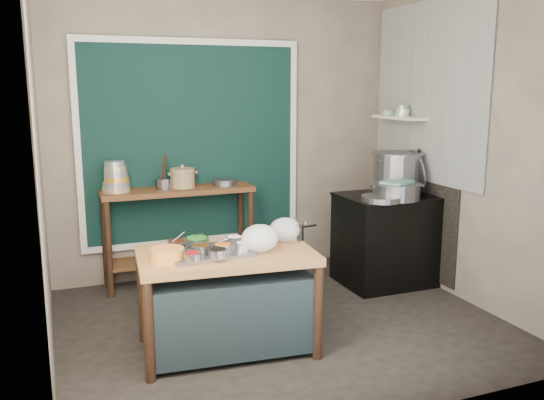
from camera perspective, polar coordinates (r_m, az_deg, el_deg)
name	(u,v)px	position (r m, az deg, el deg)	size (l,w,h in m)	color
floor	(281,324)	(4.84, 0.91, -12.18)	(3.50, 3.00, 0.02)	#2A2520
back_wall	(225,137)	(5.89, -4.68, 6.21)	(3.50, 0.02, 2.80)	#7B6F5F
left_wall	(37,165)	(4.14, -22.23, 3.26)	(0.02, 3.00, 2.80)	#7B6F5F
right_wall	(465,145)	(5.39, 18.62, 5.19)	(0.02, 3.00, 2.80)	#7B6F5F
curtain_panel	(192,144)	(5.76, -7.90, 5.53)	(2.10, 0.02, 1.90)	black
curtain_frame	(193,144)	(5.75, -7.88, 5.53)	(2.22, 0.03, 2.02)	beige
tile_panel	(428,93)	(5.78, 15.17, 10.24)	(0.02, 1.70, 1.70)	#B2B2AA
soot_patch	(416,208)	(5.99, 14.08, -0.78)	(0.01, 1.30, 1.30)	black
wall_shelf	(399,118)	(5.97, 12.51, 7.98)	(0.22, 0.70, 0.03)	beige
prep_table	(227,301)	(4.26, -4.49, -9.97)	(1.25, 0.72, 0.75)	#9A6338
back_counter	(179,236)	(5.69, -9.17, -3.54)	(1.45, 0.40, 0.95)	#563618
stove_block	(387,241)	(5.76, 11.35, -3.96)	(0.90, 0.68, 0.85)	black
stove_top	(389,196)	(5.66, 11.52, 0.35)	(0.92, 0.69, 0.03)	black
condiment_tray	(208,252)	(4.09, -6.36, -5.19)	(0.56, 0.40, 0.03)	gray
condiment_bowls	(202,247)	(4.07, -6.90, -4.67)	(0.60, 0.45, 0.07)	gray
yellow_basin	(167,255)	(3.96, -10.35, -5.36)	(0.23, 0.23, 0.09)	#C98039
saucepan	(288,231)	(4.43, 1.64, -3.07)	(0.25, 0.25, 0.14)	gray
plastic_bag_a	(260,238)	(4.09, -1.22, -3.82)	(0.27, 0.23, 0.20)	white
plastic_bag_b	(285,230)	(4.37, 1.30, -2.96)	(0.25, 0.21, 0.18)	white
bowl_stack	(116,178)	(5.50, -15.23, 2.09)	(0.26, 0.26, 0.29)	tan
utensil_cup	(164,184)	(5.56, -10.63, 1.60)	(0.17, 0.17, 0.10)	gray
ceramic_crock	(183,179)	(5.60, -8.83, 2.08)	(0.25, 0.25, 0.17)	#92754F
wide_bowl	(224,182)	(5.68, -4.74, 1.75)	(0.23, 0.23, 0.06)	gray
stock_pot	(397,173)	(5.77, 12.26, 2.67)	(0.51, 0.51, 0.40)	gray
pot_lid	(416,171)	(5.81, 14.09, 2.78)	(0.43, 0.43, 0.02)	gray
steamer	(397,191)	(5.45, 12.26, 0.87)	(0.46, 0.46, 0.15)	gray
green_cloth	(397,182)	(5.44, 12.30, 1.76)	(0.28, 0.21, 0.02)	slate
shallow_pan	(382,199)	(5.33, 10.82, 0.14)	(0.37, 0.37, 0.05)	gray
shelf_bowl_stack	(403,111)	(5.93, 12.81, 8.60)	(0.14, 0.14, 0.11)	silver
shelf_bowl_green	(388,113)	(6.14, 11.45, 8.47)	(0.13, 0.13, 0.05)	gray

